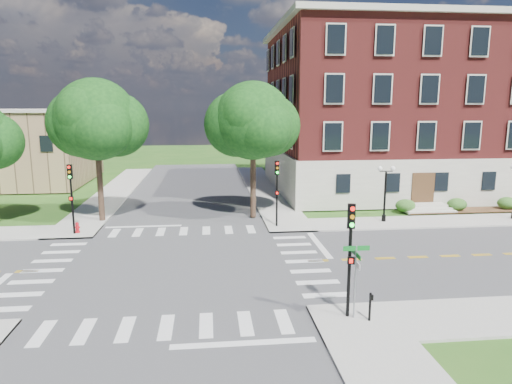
{
  "coord_description": "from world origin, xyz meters",
  "views": [
    {
      "loc": [
        1.79,
        -24.49,
        8.77
      ],
      "look_at": [
        4.92,
        4.81,
        3.2
      ],
      "focal_mm": 32.0,
      "sensor_mm": 36.0,
      "label": 1
    }
  ],
  "objects": [
    {
      "name": "tree_d",
      "position": [
        5.3,
        10.49,
        7.65
      ],
      "size": [
        5.98,
        5.98,
        10.54
      ],
      "color": "#302418",
      "rests_on": "ground"
    },
    {
      "name": "ground",
      "position": [
        0.0,
        0.0,
        0.0
      ],
      "size": [
        160.0,
        160.0,
        0.0
      ],
      "primitive_type": "plane",
      "color": "#245317",
      "rests_on": "ground"
    },
    {
      "name": "fire_hydrant",
      "position": [
        -7.29,
        7.22,
        0.46
      ],
      "size": [
        0.35,
        0.35,
        0.75
      ],
      "color": "red",
      "rests_on": "ground"
    },
    {
      "name": "stop_bar_east",
      "position": [
        8.8,
        3.0,
        0.0
      ],
      "size": [
        0.4,
        5.5,
        0.0
      ],
      "primitive_type": "cube",
      "color": "silver",
      "rests_on": "ground"
    },
    {
      "name": "street_sign_pole",
      "position": [
        7.71,
        -7.37,
        2.31
      ],
      "size": [
        1.1,
        1.1,
        3.1
      ],
      "color": "gray",
      "rests_on": "ground"
    },
    {
      "name": "shrub_row",
      "position": [
        27.0,
        10.8,
        0.0
      ],
      "size": [
        18.0,
        2.0,
        1.3
      ],
      "primitive_type": null,
      "color": "#26511B",
      "rests_on": "ground"
    },
    {
      "name": "traffic_signal_se",
      "position": [
        7.49,
        -7.22,
        3.19
      ],
      "size": [
        0.37,
        0.43,
        4.8
      ],
      "color": "black",
      "rests_on": "ground"
    },
    {
      "name": "push_button_post",
      "position": [
        8.26,
        -7.72,
        0.8
      ],
      "size": [
        0.14,
        0.21,
        1.2
      ],
      "color": "black",
      "rests_on": "ground"
    },
    {
      "name": "sidewalk_ne",
      "position": [
        15.38,
        15.38,
        0.06
      ],
      "size": [
        34.0,
        34.0,
        0.12
      ],
      "color": "#9E9B93",
      "rests_on": "ground"
    },
    {
      "name": "tree_c",
      "position": [
        -6.37,
        10.68,
        7.77
      ],
      "size": [
        6.08,
        6.08,
        10.7
      ],
      "color": "#302418",
      "rests_on": "ground"
    },
    {
      "name": "road_ns",
      "position": [
        0.0,
        0.0,
        0.01
      ],
      "size": [
        12.0,
        90.0,
        0.01
      ],
      "primitive_type": "cube",
      "color": "#3D3D3F",
      "rests_on": "ground"
    },
    {
      "name": "road_ew",
      "position": [
        0.0,
        0.0,
        0.01
      ],
      "size": [
        90.0,
        12.0,
        0.01
      ],
      "primitive_type": "cube",
      "color": "#3D3D3F",
      "rests_on": "ground"
    },
    {
      "name": "traffic_signal_nw",
      "position": [
        -7.45,
        7.02,
        3.19
      ],
      "size": [
        0.34,
        0.37,
        4.8
      ],
      "color": "black",
      "rests_on": "ground"
    },
    {
      "name": "main_building",
      "position": [
        24.0,
        21.99,
        8.34
      ],
      "size": [
        30.6,
        22.4,
        16.5
      ],
      "color": "#AFA99A",
      "rests_on": "ground"
    },
    {
      "name": "crosswalk_east",
      "position": [
        7.2,
        0.0,
        0.0
      ],
      "size": [
        2.2,
        10.2,
        0.02
      ],
      "primitive_type": null,
      "color": "silver",
      "rests_on": "ground"
    },
    {
      "name": "sidewalk_nw",
      "position": [
        -15.38,
        15.38,
        0.06
      ],
      "size": [
        34.0,
        34.0,
        0.12
      ],
      "color": "#9E9B93",
      "rests_on": "ground"
    },
    {
      "name": "traffic_signal_ne",
      "position": [
        6.74,
        7.53,
        3.19
      ],
      "size": [
        0.37,
        0.44,
        4.8
      ],
      "color": "black",
      "rests_on": "ground"
    },
    {
      "name": "twin_lamp_west",
      "position": [
        15.07,
        8.06,
        2.52
      ],
      "size": [
        1.36,
        0.36,
        4.23
      ],
      "color": "black",
      "rests_on": "ground"
    }
  ]
}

